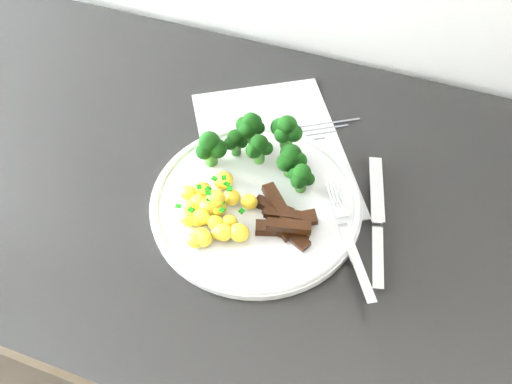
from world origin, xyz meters
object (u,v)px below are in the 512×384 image
(beef_strips, at_px, (284,221))
(recipe_paper, at_px, (273,151))
(fork, at_px, (350,243))
(potatoes, at_px, (213,211))
(broccoli, at_px, (262,145))
(knife, at_px, (377,235))
(plate, at_px, (256,202))
(counter, at_px, (284,346))

(beef_strips, bearing_deg, recipe_paper, 114.69)
(recipe_paper, distance_m, fork, 0.19)
(potatoes, height_order, beef_strips, potatoes)
(broccoli, distance_m, knife, 0.19)
(recipe_paper, bearing_deg, knife, -29.20)
(broccoli, height_order, beef_strips, broccoli)
(plate, xyz_separation_m, potatoes, (-0.04, -0.04, 0.01))
(recipe_paper, distance_m, beef_strips, 0.14)
(recipe_paper, relative_size, broccoli, 2.11)
(beef_strips, distance_m, fork, 0.09)
(recipe_paper, height_order, knife, knife)
(beef_strips, bearing_deg, fork, -2.38)
(counter, bearing_deg, knife, -7.13)
(counter, bearing_deg, broccoli, 143.80)
(plate, distance_m, beef_strips, 0.05)
(plate, height_order, knife, knife)
(recipe_paper, relative_size, potatoes, 2.82)
(plate, xyz_separation_m, knife, (0.16, 0.00, 0.00))
(beef_strips, xyz_separation_m, fork, (0.09, -0.00, -0.00))
(counter, distance_m, plate, 0.47)
(recipe_paper, bearing_deg, plate, -84.35)
(counter, distance_m, beef_strips, 0.48)
(potatoes, bearing_deg, recipe_paper, 76.74)
(recipe_paper, distance_m, broccoli, 0.05)
(recipe_paper, height_order, beef_strips, beef_strips)
(counter, relative_size, knife, 12.15)
(fork, bearing_deg, beef_strips, 177.62)
(counter, xyz_separation_m, recipe_paper, (-0.06, 0.08, 0.46))
(broccoli, distance_m, beef_strips, 0.11)
(potatoes, bearing_deg, counter, 31.66)
(counter, relative_size, fork, 15.10)
(plate, bearing_deg, knife, 1.26)
(potatoes, xyz_separation_m, fork, (0.18, 0.02, -0.00))
(beef_strips, bearing_deg, potatoes, -168.08)
(plate, bearing_deg, broccoli, 102.88)
(broccoli, distance_m, potatoes, 0.12)
(recipe_paper, bearing_deg, beef_strips, -65.31)
(broccoli, bearing_deg, potatoes, -104.21)
(beef_strips, bearing_deg, counter, 80.63)
(recipe_paper, relative_size, knife, 1.71)
(potatoes, xyz_separation_m, knife, (0.21, 0.05, -0.01))
(fork, height_order, knife, fork)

